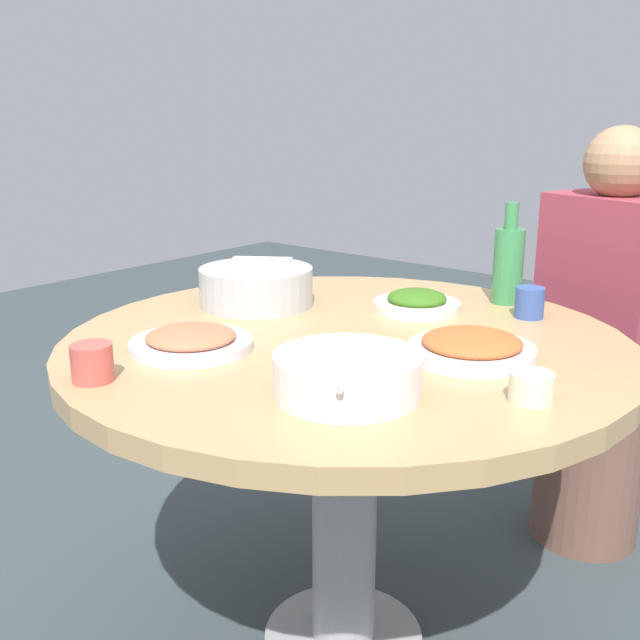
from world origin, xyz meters
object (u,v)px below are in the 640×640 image
(rice_bowl, at_px, (256,285))
(tea_cup_far, at_px, (92,363))
(soup_bowl, at_px, (347,376))
(dish_stirfry, at_px, (472,347))
(tea_cup_side, at_px, (531,387))
(dish_tofu_braise, at_px, (191,341))
(dish_greens, at_px, (416,302))
(round_dining_table, at_px, (346,393))
(diner_left, at_px, (607,292))
(green_bottle, at_px, (508,263))
(stool_for_diner_left, at_px, (588,469))
(tea_cup_near, at_px, (530,303))

(rice_bowl, xyz_separation_m, tea_cup_far, (-0.15, 0.57, -0.01))
(soup_bowl, bearing_deg, dish_stirfry, -101.83)
(dish_stirfry, relative_size, tea_cup_side, 3.38)
(dish_tofu_braise, distance_m, tea_cup_far, 0.23)
(dish_greens, xyz_separation_m, dish_tofu_braise, (0.19, 0.54, -0.00))
(round_dining_table, bearing_deg, tea_cup_far, 69.27)
(tea_cup_side, height_order, diner_left, diner_left)
(green_bottle, distance_m, tea_cup_side, 0.67)
(dish_greens, bearing_deg, dish_stirfry, 139.61)
(dish_stirfry, relative_size, diner_left, 0.32)
(stool_for_diner_left, bearing_deg, dish_stirfry, 90.34)
(soup_bowl, distance_m, tea_cup_side, 0.30)
(round_dining_table, relative_size, dish_tofu_braise, 4.84)
(dish_greens, bearing_deg, tea_cup_far, 76.53)
(round_dining_table, bearing_deg, dish_tofu_braise, 54.16)
(diner_left, bearing_deg, soup_bowl, 86.84)
(tea_cup_far, bearing_deg, diner_left, -108.83)
(tea_cup_far, xyz_separation_m, tea_cup_side, (-0.64, -0.40, -0.01))
(dish_tofu_braise, distance_m, stool_for_diner_left, 1.31)
(dish_greens, bearing_deg, soup_bowl, 110.82)
(rice_bowl, relative_size, soup_bowl, 1.11)
(dish_tofu_braise, height_order, diner_left, diner_left)
(soup_bowl, bearing_deg, diner_left, -93.16)
(soup_bowl, bearing_deg, tea_cup_side, -146.04)
(dish_stirfry, height_order, tea_cup_far, tea_cup_far)
(green_bottle, bearing_deg, stool_for_diner_left, -111.18)
(round_dining_table, xyz_separation_m, diner_left, (-0.26, -0.83, 0.11))
(rice_bowl, bearing_deg, green_bottle, -138.85)
(round_dining_table, relative_size, tea_cup_side, 16.38)
(diner_left, bearing_deg, dish_greens, 64.25)
(soup_bowl, distance_m, green_bottle, 0.75)
(soup_bowl, height_order, dish_greens, soup_bowl)
(round_dining_table, distance_m, dish_greens, 0.31)
(round_dining_table, bearing_deg, diner_left, -107.67)
(tea_cup_near, bearing_deg, tea_cup_far, 64.58)
(dish_tofu_braise, relative_size, stool_for_diner_left, 0.58)
(rice_bowl, bearing_deg, stool_for_diner_left, -128.55)
(tea_cup_near, bearing_deg, dish_stirfry, 96.04)
(round_dining_table, height_order, dish_tofu_braise, dish_tofu_braise)
(soup_bowl, distance_m, tea_cup_far, 0.45)
(dish_stirfry, bearing_deg, rice_bowl, -2.84)
(dish_stirfry, relative_size, green_bottle, 0.99)
(dish_tofu_braise, bearing_deg, stool_for_diner_left, -112.57)
(tea_cup_near, bearing_deg, round_dining_table, 59.14)
(dish_stirfry, relative_size, dish_tofu_braise, 1.00)
(green_bottle, height_order, tea_cup_near, green_bottle)
(diner_left, bearing_deg, rice_bowl, 51.45)
(tea_cup_far, relative_size, stool_for_diner_left, 0.17)
(dish_greens, xyz_separation_m, diner_left, (-0.27, -0.55, -0.04))
(round_dining_table, height_order, rice_bowl, rice_bowl)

